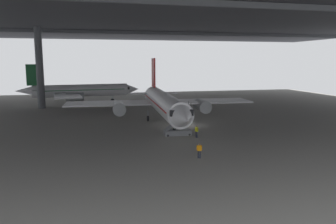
{
  "coord_description": "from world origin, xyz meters",
  "views": [
    {
      "loc": [
        -13.87,
        -47.82,
        9.84
      ],
      "look_at": [
        -3.03,
        -1.41,
        2.4
      ],
      "focal_mm": 34.97,
      "sensor_mm": 36.0,
      "label": 1
    }
  ],
  "objects_px": {
    "airplane_main": "(163,103)",
    "crew_worker_near_nose": "(199,150)",
    "crew_worker_by_stairs": "(197,131)",
    "boarding_stairs": "(178,130)",
    "airplane_distant": "(79,91)"
  },
  "relations": [
    {
      "from": "crew_worker_by_stairs",
      "to": "crew_worker_near_nose",
      "type": "bearing_deg",
      "value": -106.39
    },
    {
      "from": "airplane_main",
      "to": "airplane_distant",
      "type": "bearing_deg",
      "value": 116.55
    },
    {
      "from": "boarding_stairs",
      "to": "crew_worker_by_stairs",
      "type": "xyz_separation_m",
      "value": [
        1.94,
        -2.01,
        0.2
      ]
    },
    {
      "from": "airplane_main",
      "to": "crew_worker_near_nose",
      "type": "bearing_deg",
      "value": -91.7
    },
    {
      "from": "airplane_distant",
      "to": "crew_worker_near_nose",
      "type": "bearing_deg",
      "value": -74.37
    },
    {
      "from": "boarding_stairs",
      "to": "crew_worker_by_stairs",
      "type": "height_order",
      "value": "boarding_stairs"
    },
    {
      "from": "crew_worker_near_nose",
      "to": "crew_worker_by_stairs",
      "type": "xyz_separation_m",
      "value": [
        2.58,
        8.79,
        0.01
      ]
    },
    {
      "from": "airplane_main",
      "to": "airplane_distant",
      "type": "height_order",
      "value": "airplane_main"
    },
    {
      "from": "airplane_main",
      "to": "crew_worker_by_stairs",
      "type": "xyz_separation_m",
      "value": [
        1.99,
        -11.11,
        -2.34
      ]
    },
    {
      "from": "airplane_main",
      "to": "crew_worker_by_stairs",
      "type": "height_order",
      "value": "airplane_main"
    },
    {
      "from": "airplane_main",
      "to": "crew_worker_near_nose",
      "type": "relative_size",
      "value": 20.64
    },
    {
      "from": "crew_worker_by_stairs",
      "to": "airplane_distant",
      "type": "distance_m",
      "value": 42.31
    },
    {
      "from": "airplane_main",
      "to": "boarding_stairs",
      "type": "height_order",
      "value": "airplane_main"
    },
    {
      "from": "crew_worker_by_stairs",
      "to": "boarding_stairs",
      "type": "bearing_deg",
      "value": 133.94
    },
    {
      "from": "airplane_main",
      "to": "airplane_distant",
      "type": "distance_m",
      "value": 31.31
    }
  ]
}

